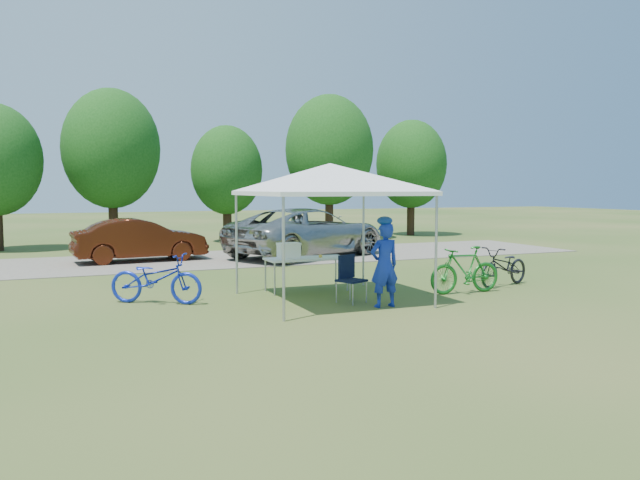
# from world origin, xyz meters

# --- Properties ---
(ground) EXTENTS (100.00, 100.00, 0.00)m
(ground) POSITION_xyz_m (0.00, 0.00, 0.00)
(ground) COLOR #2D5119
(ground) RESTS_ON ground
(gravel_strip) EXTENTS (24.00, 5.00, 0.02)m
(gravel_strip) POSITION_xyz_m (0.00, 8.00, 0.01)
(gravel_strip) COLOR gray
(gravel_strip) RESTS_ON ground
(canopy) EXTENTS (4.53, 4.53, 3.00)m
(canopy) POSITION_xyz_m (0.00, 0.00, 2.65)
(canopy) COLOR #A5A5AA
(canopy) RESTS_ON ground
(treeline) EXTENTS (24.89, 4.28, 6.30)m
(treeline) POSITION_xyz_m (-0.29, 14.05, 3.53)
(treeline) COLOR #382314
(treeline) RESTS_ON ground
(folding_table) EXTENTS (1.78, 0.74, 0.73)m
(folding_table) POSITION_xyz_m (-0.00, 1.26, 0.69)
(folding_table) COLOR white
(folding_table) RESTS_ON ground
(folding_chair) EXTENTS (0.62, 0.66, 0.92)m
(folding_chair) POSITION_xyz_m (0.29, -0.28, 0.55)
(folding_chair) COLOR black
(folding_chair) RESTS_ON ground
(cooler) EXTENTS (0.47, 0.32, 0.34)m
(cooler) POSITION_xyz_m (-0.41, 1.26, 0.90)
(cooler) COLOR white
(cooler) RESTS_ON folding_table
(ice_cream_cup) EXTENTS (0.08, 0.08, 0.06)m
(ice_cream_cup) POSITION_xyz_m (0.31, 1.21, 0.76)
(ice_cream_cup) COLOR yellow
(ice_cream_cup) RESTS_ON folding_table
(cyclist) EXTENTS (0.59, 0.40, 1.60)m
(cyclist) POSITION_xyz_m (0.67, -1.03, 0.80)
(cyclist) COLOR #132B9F
(cyclist) RESTS_ON ground
(bike_blue) EXTENTS (1.92, 1.53, 0.98)m
(bike_blue) POSITION_xyz_m (-3.24, 1.00, 0.49)
(bike_blue) COLOR #142AB5
(bike_blue) RESTS_ON ground
(bike_green) EXTENTS (1.69, 0.54, 1.01)m
(bike_green) POSITION_xyz_m (3.00, -0.33, 0.50)
(bike_green) COLOR #176A1E
(bike_green) RESTS_ON ground
(bike_dark) EXTENTS (1.84, 1.12, 0.91)m
(bike_dark) POSITION_xyz_m (4.43, 0.14, 0.46)
(bike_dark) COLOR black
(bike_dark) RESTS_ON ground
(minivan) EXTENTS (6.25, 4.72, 1.58)m
(minivan) POSITION_xyz_m (2.50, 7.54, 0.81)
(minivan) COLOR #A2A39E
(minivan) RESTS_ON gravel_strip
(sedan) EXTENTS (4.05, 1.75, 1.30)m
(sedan) POSITION_xyz_m (-2.70, 8.31, 0.67)
(sedan) COLOR #43190B
(sedan) RESTS_ON gravel_strip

